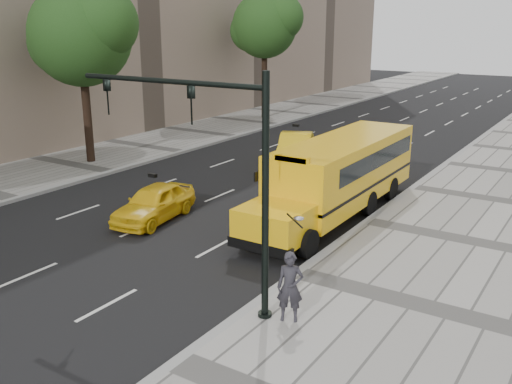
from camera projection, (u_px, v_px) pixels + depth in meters
The scene contains 11 objects.
ground at pixel (238, 199), 25.00m from camera, with size 140.00×140.00×0.00m, color black.
sidewalk_far at pixel (70, 165), 30.68m from camera, with size 6.00×140.00×0.15m, color #9A9792.
curb_museum at pixel (367, 223), 21.87m from camera, with size 0.30×140.00×0.15m, color gray.
curb_far at pixel (109, 173), 29.13m from camera, with size 0.30×140.00×0.15m, color gray.
tree_b at pixel (82, 34), 29.26m from camera, with size 5.93×5.27×9.45m.
tree_c at pixel (266, 25), 43.59m from camera, with size 5.60×4.97×9.70m.
school_bus at pixel (341, 171), 22.77m from camera, with size 2.96×11.56×3.19m.
taxi_near at pixel (154, 203), 22.18m from camera, with size 1.66×4.12×1.40m, color yellow.
taxi_far at pixel (295, 148), 31.30m from camera, with size 1.70×4.88×1.61m, color yellow.
pedestrian at pixel (290, 287), 14.32m from camera, with size 0.67×0.44×1.84m, color #2B2930.
traffic_signal at pixel (218, 161), 14.38m from camera, with size 6.18×0.36×6.40m.
Camera 1 is at (13.57, -19.64, 7.46)m, focal length 40.00 mm.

